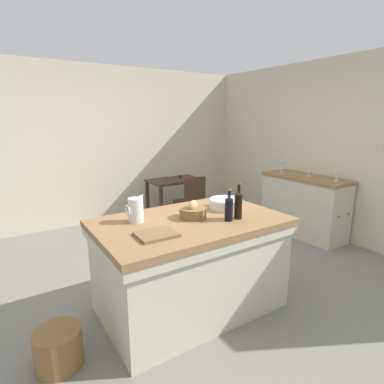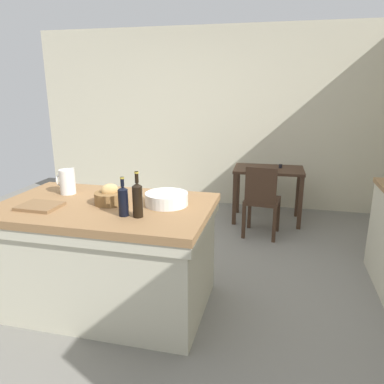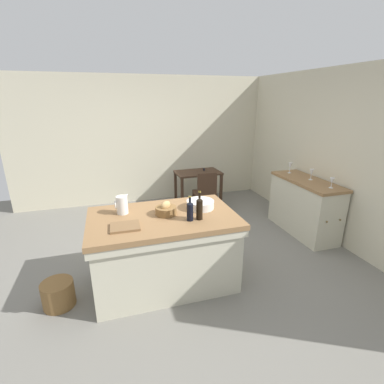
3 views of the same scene
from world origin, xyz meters
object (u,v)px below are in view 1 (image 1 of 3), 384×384
Objects in this scene: bread_basket at (193,212)px; writing_desk at (175,186)px; wash_bowl at (226,204)px; wine_glass_left at (309,168)px; island_table at (191,261)px; wine_bottle_amber at (229,208)px; wicker_hamper at (59,348)px; pitcher at (136,210)px; side_cabinet at (304,205)px; wine_glass_middle at (282,164)px; cutting_board at (156,234)px; wine_glass_far_left at (337,173)px; wooden_chair at (191,201)px; wine_bottle_dark at (238,204)px.

writing_desk is at bearing 63.88° from bread_basket.
wash_bowl is 1.93× the size of wine_glass_left.
island_table is 5.89× the size of wine_bottle_amber.
writing_desk is 2.62m from bread_basket.
wine_glass_left reaches higher than wicker_hamper.
side_cabinet is at bearing 9.17° from pitcher.
wine_glass_middle reaches higher than bread_basket.
wine_glass_middle reaches higher than cutting_board.
bread_basket reaches higher than writing_desk.
side_cabinet is (2.48, 0.67, -0.02)m from island_table.
wine_glass_far_left is (0.05, -0.45, 0.56)m from side_cabinet.
writing_desk is 3.04m from cutting_board.
cutting_board reaches higher than wooden_chair.
cutting_board is 3.00m from wine_glass_far_left.
writing_desk is 2.56m from wine_glass_far_left.
pitcher is at bearing 159.88° from bread_basket.
wicker_hamper is at bearing -173.60° from wash_bowl.
wash_bowl reaches higher than cutting_board.
wine_bottle_dark reaches higher than cutting_board.
bread_basket reaches higher than wicker_hamper.
wash_bowl reaches higher than side_cabinet.
wine_glass_far_left is at bearing 4.79° from wicker_hamper.
pitcher reaches higher than side_cabinet.
wine_glass_middle is at bearing 31.43° from wine_bottle_amber.
bread_basket reaches higher than wooden_chair.
wash_bowl is 1.37× the size of bread_basket.
wine_bottle_dark is 1.15× the size of wine_bottle_amber.
pitcher reaches higher than wine_glass_far_left.
wine_bottle_dark is 2.14× the size of wine_glass_far_left.
wine_glass_far_left is (2.97, 0.42, 0.12)m from cutting_board.
writing_desk is (1.18, 2.36, 0.13)m from island_table.
cutting_board is at bearing -7.91° from wicker_hamper.
wooden_chair is at bearing 57.68° from bread_basket.
pitcher is 0.75× the size of wicker_hamper.
pitcher is 1.46× the size of wine_glass_left.
cutting_board is at bearing -155.98° from island_table.
wooden_chair is at bearing 65.98° from wine_bottle_amber.
island_table is at bearing -116.70° from writing_desk.
wine_bottle_amber reaches higher than wooden_chair.
side_cabinet is 0.72m from wine_glass_far_left.
wine_bottle_dark is (0.81, -0.41, 0.02)m from pitcher.
writing_desk is at bearing 122.28° from wine_glass_far_left.
wine_bottle_amber reaches higher than wine_glass_left.
bread_basket is 2.50m from wine_glass_far_left.
writing_desk is 1.04× the size of wooden_chair.
side_cabinet reaches higher than wicker_hamper.
bread_basket is at bearing -155.39° from wine_glass_middle.
wine_glass_middle is at bearing 98.17° from wine_glass_left.
wine_glass_middle is (2.21, 1.35, 0.04)m from wine_bottle_amber.
wine_glass_left is at bearing 11.52° from wicker_hamper.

